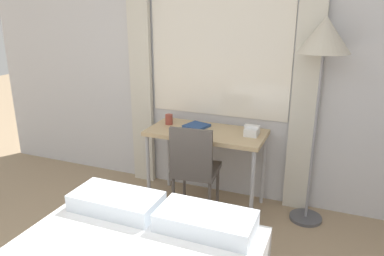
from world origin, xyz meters
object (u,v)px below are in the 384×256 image
(standing_lamp, at_px, (324,46))
(mug, at_px, (169,119))
(desk, at_px, (206,138))
(desk_chair, at_px, (194,166))
(telephone, at_px, (252,131))
(book, at_px, (197,126))

(standing_lamp, xyz_separation_m, mug, (-1.39, -0.02, -0.77))
(desk, bearing_deg, standing_lamp, 4.42)
(mug, bearing_deg, desk_chair, -39.75)
(standing_lamp, distance_m, mug, 1.59)
(desk_chair, height_order, standing_lamp, standing_lamp)
(desk_chair, distance_m, mug, 0.61)
(desk, height_order, mug, mug)
(desk, relative_size, desk_chair, 1.22)
(telephone, distance_m, mug, 0.85)
(standing_lamp, relative_size, mug, 18.11)
(telephone, bearing_deg, desk, -174.79)
(desk, height_order, book, book)
(book, relative_size, mug, 2.54)
(desk_chair, xyz_separation_m, telephone, (0.44, 0.33, 0.29))
(mug, bearing_deg, book, 3.33)
(desk, xyz_separation_m, standing_lamp, (0.97, 0.08, 0.89))
(telephone, bearing_deg, book, 176.84)
(desk_chair, xyz_separation_m, standing_lamp, (0.98, 0.36, 1.07))
(standing_lamp, xyz_separation_m, telephone, (-0.54, -0.04, -0.78))
(telephone, xyz_separation_m, book, (-0.56, 0.03, -0.03))
(telephone, relative_size, book, 0.62)
(desk_chair, bearing_deg, book, 102.30)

